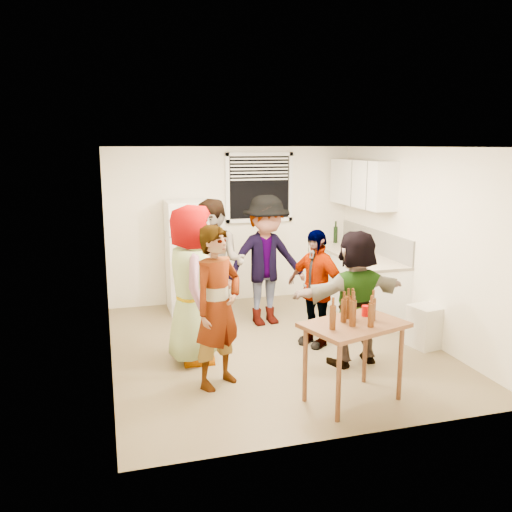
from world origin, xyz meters
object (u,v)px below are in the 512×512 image
object	(u,v)px
blue_cup	(362,264)
beer_bottle_table	(352,326)
wine_bottle	(335,243)
red_cup	(365,316)
guest_grey	(194,360)
guest_back_right	(266,323)
kettle	(350,252)
guest_back_left	(216,326)
serving_table	(351,400)
refrigerator	(190,256)
beer_bottle_counter	(364,259)
guest_stripe	(219,384)
guest_black	(314,344)
trash_bin	(426,328)
guest_orange	(353,362)

from	to	relation	value
blue_cup	beer_bottle_table	world-z (taller)	blue_cup
wine_bottle	red_cup	bearing A→B (deg)	-109.33
guest_grey	guest_back_right	size ratio (longest dim) A/B	1.01
kettle	guest_back_left	bearing A→B (deg)	-174.97
serving_table	guest_back_right	distance (m)	2.54
refrigerator	beer_bottle_counter	distance (m)	2.62
serving_table	guest_stripe	distance (m)	1.42
guest_back_left	guest_black	distance (m)	1.50
refrigerator	guest_back_right	bearing A→B (deg)	-46.22
refrigerator	kettle	size ratio (longest dim) A/B	7.82
red_cup	guest_back_left	size ratio (longest dim) A/B	0.06
kettle	guest_back_right	bearing A→B (deg)	-168.59
wine_bottle	beer_bottle_counter	world-z (taller)	wine_bottle
beer_bottle_counter	guest_back_left	distance (m)	2.34
serving_table	trash_bin	bearing A→B (deg)	35.35
blue_cup	guest_black	size ratio (longest dim) A/B	0.08
kettle	trash_bin	size ratio (longest dim) A/B	0.41
beer_bottle_counter	serving_table	xyz separation A→B (m)	(-1.29, -2.33, -0.90)
refrigerator	beer_bottle_counter	xyz separation A→B (m)	(2.35, -1.17, 0.05)
beer_bottle_counter	blue_cup	xyz separation A→B (m)	(-0.16, -0.24, 0.00)
guest_black	kettle	bearing A→B (deg)	111.51
beer_bottle_table	guest_back_left	bearing A→B (deg)	106.42
guest_stripe	guest_back_left	size ratio (longest dim) A/B	0.96
kettle	guest_back_right	size ratio (longest dim) A/B	0.12
beer_bottle_table	guest_stripe	bearing A→B (deg)	145.14
kettle	guest_orange	distance (m)	2.40
guest_stripe	guest_back_right	distance (m)	2.10
guest_black	guest_orange	distance (m)	0.72
guest_back_right	guest_orange	size ratio (longest dim) A/B	1.16
guest_black	guest_orange	size ratio (longest dim) A/B	0.94
kettle	refrigerator	bearing A→B (deg)	163.44
kettle	guest_back_left	world-z (taller)	kettle
trash_bin	beer_bottle_counter	bearing A→B (deg)	102.09
beer_bottle_counter	wine_bottle	bearing A→B (deg)	83.73
trash_bin	guest_black	xyz separation A→B (m)	(-1.33, 0.47, -0.25)
blue_cup	guest_orange	xyz separation A→B (m)	(-0.69, -1.22, -0.90)
wine_bottle	beer_bottle_counter	size ratio (longest dim) A/B	1.29
wine_bottle	beer_bottle_table	bearing A→B (deg)	-111.68
serving_table	blue_cup	bearing A→B (deg)	61.62
beer_bottle_table	guest_back_right	xyz separation A→B (m)	(-0.08, 2.61, -0.82)
wine_bottle	guest_black	xyz separation A→B (m)	(-1.22, -2.13, -0.90)
red_cup	trash_bin	bearing A→B (deg)	34.64
trash_bin	serving_table	world-z (taller)	trash_bin
red_cup	guest_black	distance (m)	1.62
guest_back_right	beer_bottle_counter	bearing A→B (deg)	-15.67
beer_bottle_table	beer_bottle_counter	bearing A→B (deg)	60.70
beer_bottle_counter	red_cup	bearing A→B (deg)	-116.70
trash_bin	guest_back_right	bearing A→B (deg)	139.72
beer_bottle_counter	trash_bin	distance (m)	1.41
guest_grey	guest_back_right	world-z (taller)	guest_back_right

